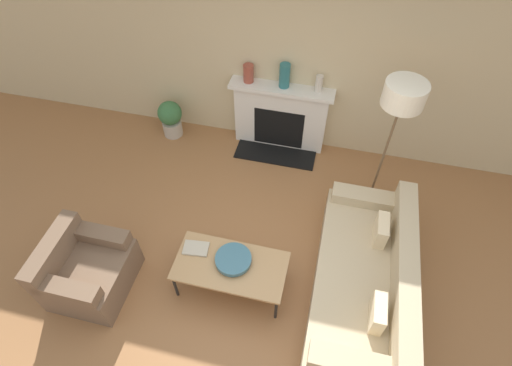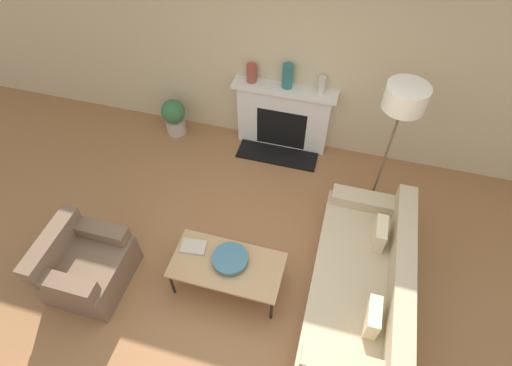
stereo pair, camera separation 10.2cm
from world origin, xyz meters
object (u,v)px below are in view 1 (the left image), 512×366
Objects in this scene: armchair_near at (87,271)px; bowl at (233,259)px; fireplace at (280,117)px; book at (196,248)px; floor_lamp at (401,105)px; potted_plant at (171,118)px; couch at (365,280)px; mantel_vase_center_left at (285,76)px; coffee_table at (231,266)px; mantel_vase_center_right at (319,84)px; mantel_vase_left at (248,73)px.

armchair_near is 2.19× the size of bowl.
fireplace is at bearing 89.15° from bowl.
book is 0.16× the size of floor_lamp.
floor_lamp reaches higher than potted_plant.
couch is 6.45× the size of mantel_vase_center_left.
couch reaches higher than armchair_near.
coffee_table is at bearing -76.75° from armchair_near.
mantel_vase_center_right is at bearing 77.85° from bowl.
coffee_table is 2.46m from floor_lamp.
mantel_vase_center_right is (-0.91, 0.81, -0.44)m from floor_lamp.
mantel_vase_center_left is (-1.34, 2.17, 0.90)m from couch.
floor_lamp is 8.00× the size of mantel_vase_center_right.
mantel_vase_left reaches higher than book.
mantel_vase_left is at bearing 180.00° from mantel_vase_center_left.
armchair_near is 2.56× the size of mantel_vase_center_left.
fireplace is 0.66× the size of couch.
mantel_vase_left is 1.07× the size of mantel_vase_center_right.
book is 1.26× the size of mantel_vase_center_right.
floor_lamp reaches higher than mantel_vase_left.
mantel_vase_left is at bearing 156.18° from floor_lamp.
bowl is at bearing -79.83° from mantel_vase_left.
fireplace reaches higher than book.
coffee_table is 2.05× the size of potted_plant.
bowl is at bearing -81.98° from couch.
mantel_vase_center_right is at bearing 0.00° from mantel_vase_center_left.
fireplace is at bearing -146.49° from mantel_vase_center_left.
potted_plant is (-1.59, 2.18, -0.16)m from bowl.
couch is 1.87m from floor_lamp.
book is at bearing -112.29° from mantel_vase_center_right.
coffee_table is 2.58m from mantel_vase_center_right.
armchair_near is 3.32m from mantel_vase_center_left.
armchair_near reaches higher than bowl.
armchair_near is 0.71× the size of coffee_table.
fireplace is 2.35m from bowl.
fireplace is at bearing -1.93° from mantel_vase_left.
armchair_near is 1.60m from bowl.
couch reaches higher than potted_plant.
fireplace is 2.40m from coffee_table.
fireplace is 1.67× the size of armchair_near.
mantel_vase_center_right is 2.26m from potted_plant.
armchair_near is at bearing -89.02° from potted_plant.
mantel_vase_left is (0.01, 2.31, 0.70)m from book.
coffee_table is (-0.06, -2.40, -0.10)m from fireplace.
coffee_table is (1.52, 0.36, 0.10)m from armchair_near.
book is (-0.42, 0.10, 0.04)m from coffee_table.
couch is 1.85m from book.
floor_lamp is (2.96, 1.96, 1.28)m from armchair_near.
mantel_vase_center_right reaches higher than couch.
potted_plant is at bearing 111.90° from book.
coffee_table is at bearing -91.32° from fireplace.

